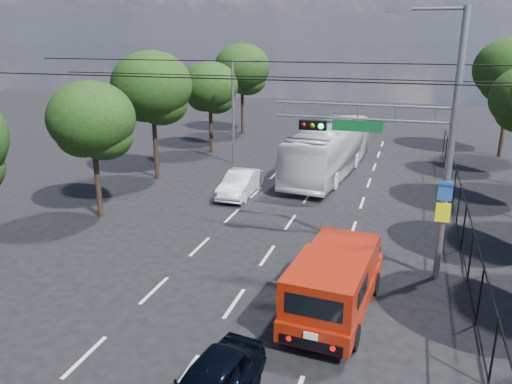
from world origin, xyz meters
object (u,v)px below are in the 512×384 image
at_px(signal_mast, 415,136).
at_px(red_pickup, 335,281).
at_px(white_bus, 329,149).
at_px(white_van, 240,184).

distance_m(signal_mast, red_pickup, 5.83).
distance_m(red_pickup, white_bus, 17.10).
bearing_deg(red_pickup, white_bus, 100.14).
bearing_deg(red_pickup, white_van, 122.46).
height_order(white_bus, white_van, white_bus).
bearing_deg(white_bus, signal_mast, -63.35).
xyz_separation_m(white_bus, white_van, (-3.95, -5.90, -0.96)).
xyz_separation_m(red_pickup, white_bus, (-3.01, 16.83, 0.49)).
distance_m(signal_mast, white_van, 12.41).
xyz_separation_m(signal_mast, white_van, (-8.96, 7.28, -4.55)).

